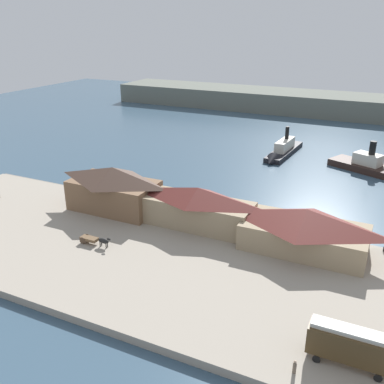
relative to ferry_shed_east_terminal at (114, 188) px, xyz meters
The scene contains 13 objects.
ground_plane 21.17m from the ferry_shed_east_terminal, 28.52° to the left, with size 320.00×320.00×0.00m, color #385166.
quay_promenade 22.30m from the ferry_shed_east_terminal, 34.34° to the right, with size 110.00×36.00×1.20m, color #9E9384.
seawall_edge 19.64m from the ferry_shed_east_terminal, 18.91° to the left, with size 110.00×0.80×1.00m, color gray.
ferry_shed_east_terminal is the anchor object (origin of this frame).
ferry_shed_west_terminal 17.95m from the ferry_shed_east_terminal, ahead, with size 20.49×7.62×7.41m.
ferry_shed_customs_shed 37.23m from the ferry_shed_east_terminal, ahead, with size 20.14×10.40×7.14m.
street_tram 52.90m from the ferry_shed_east_terminal, 26.67° to the right, with size 8.99×2.82×4.59m.
horse_cart 15.17m from the ferry_shed_east_terminal, 68.18° to the right, with size 5.90×1.46×1.87m.
pedestrian_by_tram 50.62m from the ferry_shed_east_terminal, 33.13° to the right, with size 0.41×0.41×1.64m.
mooring_post_center_west 14.80m from the ferry_shed_east_terminal, 162.27° to the left, with size 0.44×0.44×0.90m, color black.
ferry_near_quay 66.86m from the ferry_shed_east_terminal, 47.46° to the left, with size 21.25×14.16×10.18m.
ferry_moored_east 57.03m from the ferry_shed_east_terminal, 69.93° to the left, with size 5.95×23.98×9.14m.
far_headland 121.09m from the ferry_shed_east_terminal, 81.48° to the left, with size 180.00×24.00×8.00m, color #60665B.
Camera 1 is at (30.09, -74.48, 36.28)m, focal length 40.72 mm.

